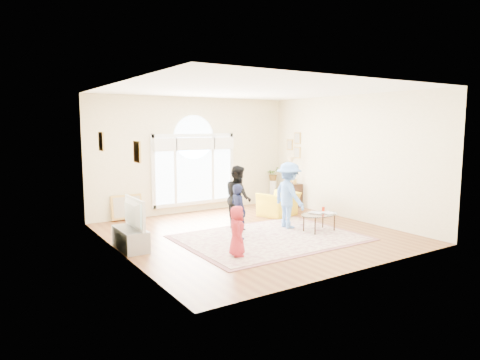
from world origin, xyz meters
TOP-DOWN VIEW (x-y plane):
  - ground at (0.00, 0.00)m, footprint 6.00×6.00m
  - room_shell at (0.01, 2.83)m, footprint 6.00×6.00m
  - area_rug at (0.07, -0.52)m, footprint 3.60×2.60m
  - rug_border at (0.07, -0.52)m, footprint 3.80×2.80m
  - tv_console at (-2.75, 0.30)m, footprint 0.45×1.00m
  - television at (-2.74, 0.30)m, footprint 0.17×1.04m
  - coffee_table at (1.36, -0.67)m, footprint 1.02×0.69m
  - armchair at (1.65, 1.21)m, footprint 1.18×1.10m
  - side_cabinet at (2.78, 2.02)m, footprint 0.40×0.50m
  - floor_lamp at (2.64, 1.91)m, footprint 0.30×0.30m
  - plant_pedestal at (2.70, 2.87)m, footprint 0.20×0.20m
  - potted_plant at (2.70, 2.87)m, footprint 0.49×0.47m
  - leaning_picture at (-1.98, 2.90)m, footprint 0.80×0.14m
  - child_red at (-1.24, -1.25)m, footprint 0.47×0.54m
  - child_navy at (-0.57, -0.24)m, footprint 0.32×0.45m
  - child_black at (-0.09, 0.53)m, footprint 0.75×0.86m
  - child_blue at (0.98, -0.03)m, footprint 0.64×1.04m

SIDE VIEW (x-z plane):
  - ground at x=0.00m, z-range 0.00..0.00m
  - leaning_picture at x=-1.98m, z-range -0.31..0.31m
  - rug_border at x=0.07m, z-range 0.00..0.01m
  - area_rug at x=0.07m, z-range 0.00..0.02m
  - tv_console at x=-2.75m, z-range 0.00..0.42m
  - armchair at x=1.65m, z-range 0.00..0.63m
  - side_cabinet at x=2.78m, z-range 0.00..0.70m
  - plant_pedestal at x=2.70m, z-range 0.00..0.70m
  - coffee_table at x=1.36m, z-range 0.13..0.67m
  - child_red at x=-1.24m, z-range 0.02..0.96m
  - child_navy at x=-0.57m, z-range 0.02..1.20m
  - television at x=-2.74m, z-range 0.42..1.02m
  - child_black at x=-0.09m, z-range 0.02..1.51m
  - child_blue at x=0.98m, z-range 0.02..1.58m
  - potted_plant at x=2.70m, z-range 0.70..1.13m
  - floor_lamp at x=2.64m, z-range 0.53..2.04m
  - room_shell at x=0.01m, z-range -1.43..4.57m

